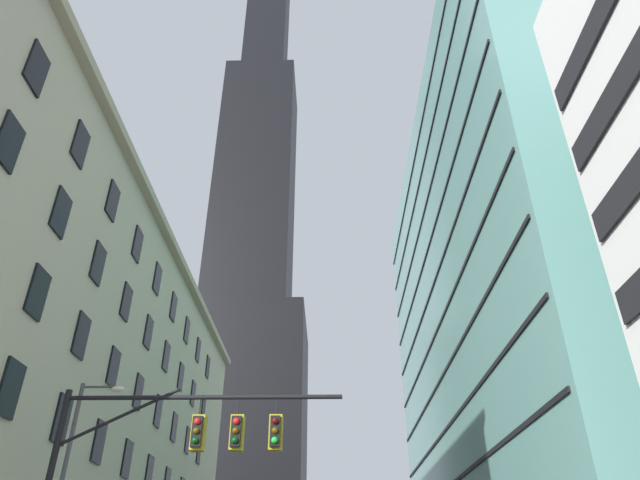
# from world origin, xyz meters

# --- Properties ---
(station_building) EXTENTS (15.45, 58.98, 25.38)m
(station_building) POSITION_xyz_m (-18.39, 23.49, 12.67)
(station_building) COLOR #BCAF93
(station_building) RESTS_ON ground
(dark_skyscraper) EXTENTS (24.77, 24.77, 223.40)m
(dark_skyscraper) POSITION_xyz_m (-15.31, 94.14, 67.56)
(dark_skyscraper) COLOR black
(dark_skyscraper) RESTS_ON ground
(glass_office_midrise) EXTENTS (18.07, 49.30, 43.72)m
(glass_office_midrise) POSITION_xyz_m (19.98, 31.90, 21.86)
(glass_office_midrise) COLOR slate
(glass_office_midrise) RESTS_ON ground
(traffic_signal_mast) EXTENTS (8.79, 0.63, 6.70)m
(traffic_signal_mast) POSITION_xyz_m (-2.68, 3.65, 5.02)
(traffic_signal_mast) COLOR black
(traffic_signal_mast) RESTS_ON sidewalk_left
(street_lamppost) EXTENTS (1.90, 0.32, 8.69)m
(street_lamppost) POSITION_xyz_m (-8.53, 9.53, 5.20)
(street_lamppost) COLOR #47474C
(street_lamppost) RESTS_ON sidewalk_left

